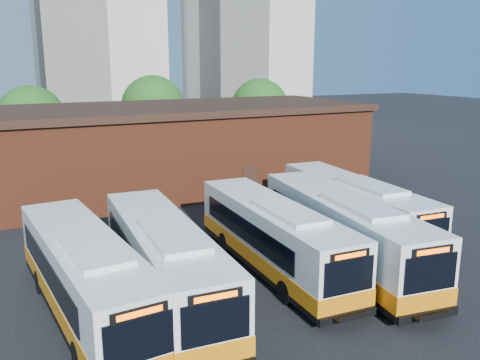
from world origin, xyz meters
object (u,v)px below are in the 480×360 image
bus_farwest (86,280)px  transit_worker (416,255)px  bus_west (164,265)px  bus_mideast (342,234)px  bus_east (354,210)px  bus_midwest (273,239)px

bus_farwest → transit_worker: bus_farwest is taller
bus_west → bus_mideast: size_ratio=0.97×
bus_east → bus_west: bearing=-161.8°
bus_west → transit_worker: (11.24, -2.56, -0.60)m
bus_farwest → bus_mideast: size_ratio=0.95×
bus_midwest → transit_worker: bearing=-28.8°
bus_east → bus_farwest: bearing=-164.6°
bus_east → transit_worker: bus_east is taller
bus_west → bus_midwest: bearing=12.2°
bus_midwest → bus_mideast: 3.37m
bus_farwest → bus_east: 15.45m
bus_farwest → bus_west: size_ratio=0.99×
bus_west → transit_worker: bus_west is taller
transit_worker → bus_east: bearing=8.8°
transit_worker → bus_midwest: bearing=75.6°
bus_farwest → bus_mideast: 11.94m
bus_midwest → bus_east: 6.78m
bus_farwest → transit_worker: (14.35, -2.56, -0.58)m
bus_mideast → transit_worker: bus_mideast is taller
bus_west → bus_mideast: bearing=2.4°
bus_west → bus_east: 12.41m
bus_west → bus_east: size_ratio=1.02×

